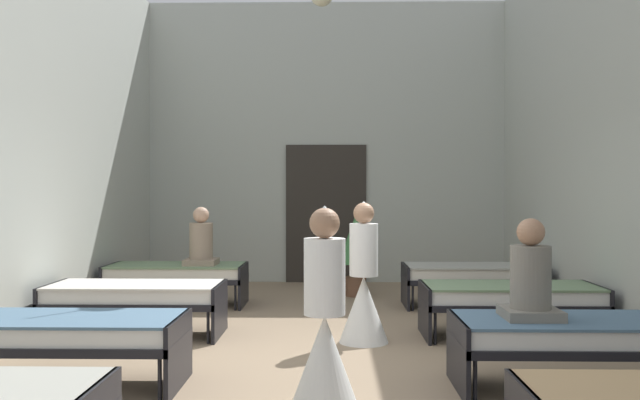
% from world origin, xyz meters
% --- Properties ---
extents(ground_plane, '(6.80, 11.09, 0.10)m').
position_xyz_m(ground_plane, '(0.00, 0.00, -0.05)').
color(ground_plane, '#8C755B').
extents(room_shell, '(6.60, 10.69, 4.89)m').
position_xyz_m(room_shell, '(0.00, 1.30, 2.45)').
color(room_shell, '#B2B7AD').
rests_on(room_shell, ground).
extents(bed_left_row_1, '(1.90, 0.84, 0.57)m').
position_xyz_m(bed_left_row_1, '(-2.05, -0.95, 0.44)').
color(bed_left_row_1, black).
rests_on(bed_left_row_1, ground).
extents(bed_right_row_1, '(1.90, 0.84, 0.57)m').
position_xyz_m(bed_right_row_1, '(2.05, -0.95, 0.44)').
color(bed_right_row_1, black).
rests_on(bed_right_row_1, ground).
extents(bed_left_row_2, '(1.90, 0.84, 0.57)m').
position_xyz_m(bed_left_row_2, '(-2.05, 0.95, 0.44)').
color(bed_left_row_2, black).
rests_on(bed_left_row_2, ground).
extents(bed_right_row_2, '(1.90, 0.84, 0.57)m').
position_xyz_m(bed_right_row_2, '(2.05, 0.95, 0.44)').
color(bed_right_row_2, black).
rests_on(bed_right_row_2, ground).
extents(bed_left_row_3, '(1.90, 0.84, 0.57)m').
position_xyz_m(bed_left_row_3, '(-2.05, 2.85, 0.44)').
color(bed_left_row_3, black).
rests_on(bed_left_row_3, ground).
extents(bed_right_row_3, '(1.90, 0.84, 0.57)m').
position_xyz_m(bed_right_row_3, '(2.05, 2.85, 0.44)').
color(bed_right_row_3, black).
rests_on(bed_right_row_3, ground).
extents(nurse_near_aisle, '(0.52, 0.52, 1.49)m').
position_xyz_m(nurse_near_aisle, '(0.06, -1.48, 0.53)').
color(nurse_near_aisle, white).
rests_on(nurse_near_aisle, ground).
extents(nurse_mid_aisle, '(0.52, 0.52, 1.49)m').
position_xyz_m(nurse_mid_aisle, '(0.45, 0.68, 0.53)').
color(nurse_mid_aisle, white).
rests_on(nurse_mid_aisle, ground).
extents(patient_seated_primary, '(0.44, 0.44, 0.80)m').
position_xyz_m(patient_seated_primary, '(-1.70, 2.80, 0.87)').
color(patient_seated_primary, gray).
rests_on(patient_seated_primary, bed_left_row_3).
extents(patient_seated_secondary, '(0.44, 0.44, 0.80)m').
position_xyz_m(patient_seated_secondary, '(1.70, -0.94, 0.87)').
color(patient_seated_secondary, slate).
rests_on(patient_seated_secondary, bed_right_row_1).
extents(potted_plant, '(0.54, 0.54, 1.25)m').
position_xyz_m(potted_plant, '(0.47, 3.72, 0.79)').
color(potted_plant, brown).
rests_on(potted_plant, ground).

